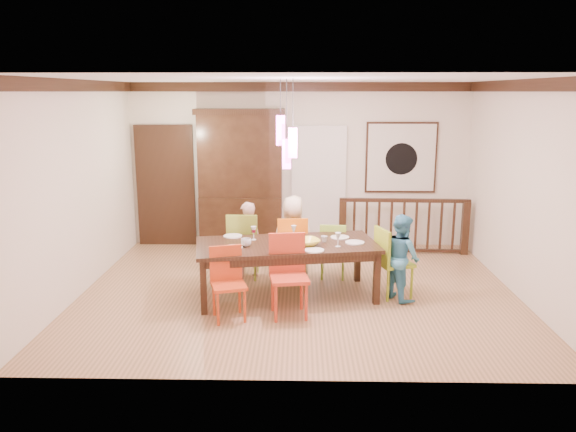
{
  "coord_description": "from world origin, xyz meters",
  "views": [
    {
      "loc": [
        0.02,
        -7.46,
        2.74
      ],
      "look_at": [
        -0.15,
        0.13,
        1.05
      ],
      "focal_mm": 35.0,
      "sensor_mm": 36.0,
      "label": 1
    }
  ],
  "objects_px": {
    "chair_far_left": "(244,240)",
    "china_hutch": "(241,179)",
    "chair_end_right": "(395,257)",
    "balustrade": "(404,225)",
    "person_end_right": "(401,257)",
    "person_far_left": "(247,240)",
    "person_far_mid": "(293,237)",
    "dining_table": "(287,249)"
  },
  "relations": [
    {
      "from": "chair_end_right",
      "to": "china_hutch",
      "type": "xyz_separation_m",
      "value": [
        -2.34,
        2.45,
        0.68
      ]
    },
    {
      "from": "person_far_left",
      "to": "dining_table",
      "type": "bearing_deg",
      "value": 100.05
    },
    {
      "from": "balustrade",
      "to": "person_far_left",
      "type": "distance_m",
      "value": 2.9
    },
    {
      "from": "chair_end_right",
      "to": "balustrade",
      "type": "relative_size",
      "value": 0.43
    },
    {
      "from": "dining_table",
      "to": "chair_end_right",
      "type": "relative_size",
      "value": 2.66
    },
    {
      "from": "chair_far_left",
      "to": "china_hutch",
      "type": "relative_size",
      "value": 0.41
    },
    {
      "from": "person_far_mid",
      "to": "person_end_right",
      "type": "relative_size",
      "value": 1.08
    },
    {
      "from": "china_hutch",
      "to": "person_far_left",
      "type": "height_order",
      "value": "china_hutch"
    },
    {
      "from": "china_hutch",
      "to": "person_far_mid",
      "type": "bearing_deg",
      "value": -60.89
    },
    {
      "from": "person_far_left",
      "to": "person_end_right",
      "type": "relative_size",
      "value": 1.0
    },
    {
      "from": "dining_table",
      "to": "balustrade",
      "type": "xyz_separation_m",
      "value": [
        1.96,
        2.15,
        -0.18
      ]
    },
    {
      "from": "china_hutch",
      "to": "balustrade",
      "type": "bearing_deg",
      "value": -6.97
    },
    {
      "from": "china_hutch",
      "to": "person_far_mid",
      "type": "xyz_separation_m",
      "value": [
        0.95,
        -1.7,
        -0.6
      ]
    },
    {
      "from": "person_far_left",
      "to": "chair_far_left",
      "type": "bearing_deg",
      "value": -37.44
    },
    {
      "from": "dining_table",
      "to": "person_far_left",
      "type": "distance_m",
      "value": 1.01
    },
    {
      "from": "person_far_left",
      "to": "person_far_mid",
      "type": "distance_m",
      "value": 0.68
    },
    {
      "from": "dining_table",
      "to": "balustrade",
      "type": "bearing_deg",
      "value": 37.75
    },
    {
      "from": "chair_end_right",
      "to": "china_hutch",
      "type": "height_order",
      "value": "china_hutch"
    },
    {
      "from": "dining_table",
      "to": "person_far_left",
      "type": "relative_size",
      "value": 2.2
    },
    {
      "from": "dining_table",
      "to": "person_far_mid",
      "type": "distance_m",
      "value": 0.8
    },
    {
      "from": "chair_far_left",
      "to": "person_far_left",
      "type": "xyz_separation_m",
      "value": [
        0.06,
        -0.01,
        0.01
      ]
    },
    {
      "from": "person_end_right",
      "to": "balustrade",
      "type": "bearing_deg",
      "value": -36.25
    },
    {
      "from": "dining_table",
      "to": "person_far_mid",
      "type": "xyz_separation_m",
      "value": [
        0.08,
        0.79,
        -0.05
      ]
    },
    {
      "from": "chair_far_left",
      "to": "chair_end_right",
      "type": "height_order",
      "value": "chair_far_left"
    },
    {
      "from": "chair_far_left",
      "to": "china_hutch",
      "type": "distance_m",
      "value": 1.82
    },
    {
      "from": "dining_table",
      "to": "person_end_right",
      "type": "height_order",
      "value": "person_end_right"
    },
    {
      "from": "dining_table",
      "to": "chair_end_right",
      "type": "xyz_separation_m",
      "value": [
        1.46,
        0.05,
        -0.13
      ]
    },
    {
      "from": "balustrade",
      "to": "person_far_mid",
      "type": "xyz_separation_m",
      "value": [
        -1.88,
        -1.36,
        0.13
      ]
    },
    {
      "from": "china_hutch",
      "to": "balustrade",
      "type": "distance_m",
      "value": 2.94
    },
    {
      "from": "china_hutch",
      "to": "person_far_left",
      "type": "distance_m",
      "value": 1.84
    },
    {
      "from": "chair_far_left",
      "to": "person_far_left",
      "type": "distance_m",
      "value": 0.06
    },
    {
      "from": "balustrade",
      "to": "person_end_right",
      "type": "relative_size",
      "value": 1.91
    },
    {
      "from": "chair_far_left",
      "to": "chair_end_right",
      "type": "relative_size",
      "value": 1.04
    },
    {
      "from": "balustrade",
      "to": "china_hutch",
      "type": "bearing_deg",
      "value": 175.01
    },
    {
      "from": "person_far_mid",
      "to": "person_end_right",
      "type": "height_order",
      "value": "person_far_mid"
    },
    {
      "from": "chair_end_right",
      "to": "balustrade",
      "type": "xyz_separation_m",
      "value": [
        0.49,
        2.1,
        -0.05
      ]
    },
    {
      "from": "chair_far_left",
      "to": "person_end_right",
      "type": "distance_m",
      "value": 2.36
    },
    {
      "from": "china_hutch",
      "to": "balustrade",
      "type": "xyz_separation_m",
      "value": [
        2.83,
        -0.35,
        -0.73
      ]
    },
    {
      "from": "dining_table",
      "to": "balustrade",
      "type": "height_order",
      "value": "balustrade"
    },
    {
      "from": "chair_far_left",
      "to": "balustrade",
      "type": "height_order",
      "value": "chair_far_left"
    },
    {
      "from": "chair_end_right",
      "to": "person_far_left",
      "type": "bearing_deg",
      "value": 52.35
    },
    {
      "from": "dining_table",
      "to": "person_far_left",
      "type": "bearing_deg",
      "value": 117.37
    }
  ]
}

